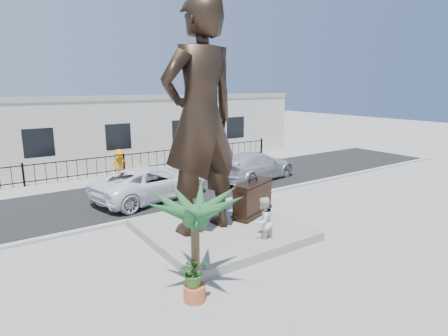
# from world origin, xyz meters

# --- Properties ---
(ground) EXTENTS (100.00, 100.00, 0.00)m
(ground) POSITION_xyz_m (0.00, 0.00, 0.00)
(ground) COLOR #9E9991
(ground) RESTS_ON ground
(street) EXTENTS (40.00, 7.00, 0.01)m
(street) POSITION_xyz_m (0.00, 8.00, 0.01)
(street) COLOR black
(street) RESTS_ON ground
(curb) EXTENTS (40.00, 0.25, 0.12)m
(curb) POSITION_xyz_m (0.00, 4.50, 0.06)
(curb) COLOR #A5A399
(curb) RESTS_ON ground
(far_sidewalk) EXTENTS (40.00, 2.50, 0.02)m
(far_sidewalk) POSITION_xyz_m (0.00, 12.00, 0.01)
(far_sidewalk) COLOR #9E9991
(far_sidewalk) RESTS_ON ground
(plinth) EXTENTS (5.20, 5.20, 0.30)m
(plinth) POSITION_xyz_m (-0.50, 1.50, 0.15)
(plinth) COLOR gray
(plinth) RESTS_ON ground
(fence) EXTENTS (22.00, 0.10, 1.20)m
(fence) POSITION_xyz_m (0.00, 12.80, 0.60)
(fence) COLOR black
(fence) RESTS_ON ground
(building) EXTENTS (28.00, 7.00, 4.40)m
(building) POSITION_xyz_m (0.00, 17.00, 2.20)
(building) COLOR silver
(building) RESTS_ON ground
(statue) EXTENTS (2.98, 2.07, 7.83)m
(statue) POSITION_xyz_m (-1.24, 1.60, 4.21)
(statue) COLOR black
(statue) RESTS_ON plinth
(suitcase) EXTENTS (2.04, 1.28, 1.38)m
(suitcase) POSITION_xyz_m (1.16, 1.70, 0.99)
(suitcase) COLOR black
(suitcase) RESTS_ON plinth
(tourist) EXTENTS (0.93, 0.78, 1.70)m
(tourist) POSITION_xyz_m (0.06, -0.20, 0.85)
(tourist) COLOR silver
(tourist) RESTS_ON ground
(car_white) EXTENTS (6.08, 3.76, 1.57)m
(car_white) POSITION_xyz_m (-0.80, 6.91, 0.80)
(car_white) COLOR white
(car_white) RESTS_ON street
(car_silver) EXTENTS (5.84, 3.30, 1.60)m
(car_silver) POSITION_xyz_m (5.62, 7.02, 0.81)
(car_silver) COLOR #ABAEB0
(car_silver) RESTS_ON street
(worker) EXTENTS (1.20, 0.86, 1.68)m
(worker) POSITION_xyz_m (-0.61, 11.78, 0.86)
(worker) COLOR orange
(worker) RESTS_ON far_sidewalk
(palm_tree) EXTENTS (1.80, 1.80, 3.20)m
(palm_tree) POSITION_xyz_m (-3.29, -1.49, 0.00)
(palm_tree) COLOR #1D5024
(palm_tree) RESTS_ON ground
(planter) EXTENTS (0.56, 0.56, 0.40)m
(planter) POSITION_xyz_m (-3.49, -1.74, 0.20)
(planter) COLOR #B85230
(planter) RESTS_ON ground
(shrub) EXTENTS (0.89, 0.84, 0.78)m
(shrub) POSITION_xyz_m (-3.49, -1.74, 0.79)
(shrub) COLOR #386922
(shrub) RESTS_ON planter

